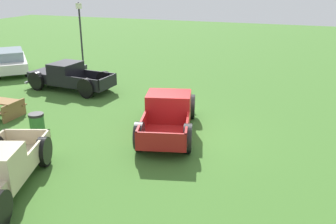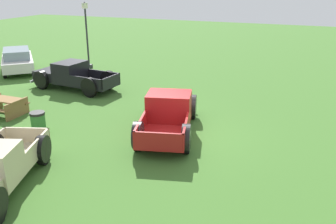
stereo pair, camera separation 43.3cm
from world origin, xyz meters
TOP-DOWN VIEW (x-y plane):
  - ground_plane at (0.00, 0.00)m, footprint 80.00×80.00m
  - pickup_truck_foreground at (0.29, 0.67)m, footprint 5.49×3.12m
  - pickup_truck_behind_right at (3.83, 8.07)m, footprint 2.33×5.15m
  - sedan_distant_a at (5.90, 13.74)m, footprint 4.60×4.51m
  - lamp_post_far at (8.53, 9.94)m, footprint 0.36×0.36m
  - picnic_table at (-0.88, 8.35)m, footprint 1.48×1.80m
  - trash_can at (-2.14, 5.29)m, footprint 0.59×0.59m

SIDE VIEW (x-z plane):
  - ground_plane at x=0.00m, z-range 0.00..0.00m
  - trash_can at x=-2.14m, z-range 0.00..0.95m
  - picnic_table at x=-0.88m, z-range 0.10..0.88m
  - pickup_truck_behind_right at x=3.83m, z-range -0.04..1.50m
  - pickup_truck_foreground at x=0.29m, z-range -0.04..1.55m
  - sedan_distant_a at x=5.90m, z-range 0.04..1.56m
  - lamp_post_far at x=8.53m, z-range 0.11..4.54m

